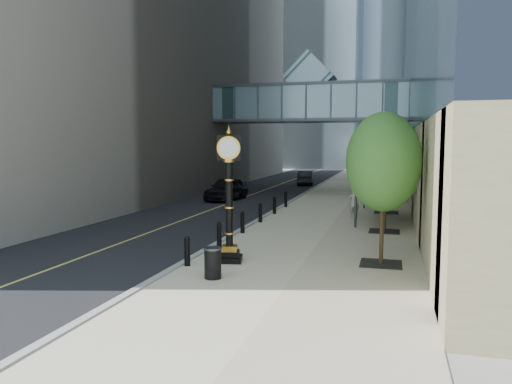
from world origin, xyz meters
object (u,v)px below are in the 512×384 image
Objects in this scene: street_clock at (229,205)px; pedestrian at (354,203)px; car_far at (305,178)px; trash_bin at (213,264)px; car_near at (227,189)px.

street_clock is 2.81× the size of pedestrian.
pedestrian is at bearing 61.09° from street_clock.
pedestrian is 22.13m from car_far.
trash_bin is 0.22× the size of car_far.
street_clock is 2.69m from trash_bin.
trash_bin is 35.09m from car_far.
trash_bin is at bearing -68.38° from car_near.
car_near is (-6.25, 18.13, -1.20)m from street_clock.
car_near is (-6.44, 20.33, 0.33)m from trash_bin.
pedestrian is 0.40× the size of car_far.
trash_bin is at bearing 87.81° from car_far.
car_near is at bearing 96.56° from street_clock.
car_near is at bearing 107.59° from trash_bin.
car_far is (-2.95, 32.75, -1.35)m from street_clock.
pedestrian reaches higher than car_near.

